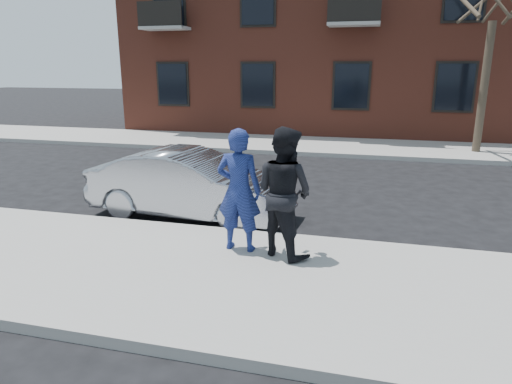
# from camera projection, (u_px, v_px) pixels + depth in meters

# --- Properties ---
(ground) EXTENTS (100.00, 100.00, 0.00)m
(ground) POSITION_uv_depth(u_px,v_px,m) (286.00, 284.00, 6.45)
(ground) COLOR black
(ground) RESTS_ON ground
(near_sidewalk) EXTENTS (50.00, 3.50, 0.15)m
(near_sidewalk) POSITION_uv_depth(u_px,v_px,m) (283.00, 287.00, 6.19)
(near_sidewalk) COLOR gray
(near_sidewalk) RESTS_ON ground
(near_curb) EXTENTS (50.00, 0.10, 0.15)m
(near_curb) POSITION_uv_depth(u_px,v_px,m) (303.00, 240.00, 7.87)
(near_curb) COLOR #999691
(near_curb) RESTS_ON ground
(far_sidewalk) EXTENTS (50.00, 3.50, 0.15)m
(far_sidewalk) POSITION_uv_depth(u_px,v_px,m) (343.00, 147.00, 16.93)
(far_sidewalk) COLOR gray
(far_sidewalk) RESTS_ON ground
(far_curb) EXTENTS (50.00, 0.10, 0.15)m
(far_curb) POSITION_uv_depth(u_px,v_px,m) (339.00, 156.00, 15.25)
(far_curb) COLOR #999691
(far_curb) RESTS_ON ground
(silver_sedan) EXTENTS (4.21, 1.75, 1.36)m
(silver_sedan) POSITION_uv_depth(u_px,v_px,m) (191.00, 184.00, 9.15)
(silver_sedan) COLOR #999BA3
(silver_sedan) RESTS_ON ground
(man_hoodie) EXTENTS (0.72, 0.53, 1.94)m
(man_hoodie) POSITION_uv_depth(u_px,v_px,m) (239.00, 190.00, 7.04)
(man_hoodie) COLOR navy
(man_hoodie) RESTS_ON near_sidewalk
(man_peacoat) EXTENTS (1.21, 1.13, 1.98)m
(man_peacoat) POSITION_uv_depth(u_px,v_px,m) (284.00, 192.00, 6.85)
(man_peacoat) COLOR black
(man_peacoat) RESTS_ON near_sidewalk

